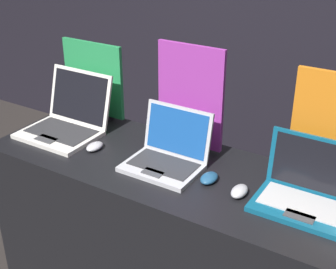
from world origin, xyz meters
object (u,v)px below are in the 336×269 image
(mouse_front, at_px, (95,146))
(promo_stand_front, at_px, (94,82))
(laptop_front, at_px, (67,120))
(mouse_middle, at_px, (209,178))
(mouse_back, at_px, (239,191))
(laptop_back, at_px, (310,192))
(laptop_middle, at_px, (167,153))
(promo_stand_back, at_px, (328,135))
(promo_stand_middle, at_px, (189,101))

(mouse_front, bearing_deg, promo_stand_front, 128.50)
(laptop_front, distance_m, mouse_middle, 0.82)
(mouse_back, bearing_deg, laptop_back, 16.80)
(mouse_front, distance_m, laptop_back, 0.98)
(laptop_front, bearing_deg, laptop_middle, -2.28)
(mouse_front, height_order, laptop_middle, laptop_middle)
(mouse_front, bearing_deg, mouse_middle, 2.77)
(promo_stand_back, bearing_deg, promo_stand_middle, 177.91)
(promo_stand_middle, distance_m, promo_stand_back, 0.62)
(laptop_back, bearing_deg, promo_stand_middle, 164.51)
(laptop_front, xyz_separation_m, laptop_back, (1.21, -0.00, -0.01))
(promo_stand_front, xyz_separation_m, mouse_back, (0.96, -0.30, -0.17))
(laptop_front, xyz_separation_m, promo_stand_front, (-0.00, 0.22, 0.13))
(mouse_middle, height_order, mouse_back, mouse_back)
(laptop_front, bearing_deg, promo_stand_front, 90.00)
(laptop_middle, height_order, mouse_middle, laptop_middle)
(promo_stand_front, bearing_deg, mouse_middle, -18.35)
(laptop_middle, height_order, promo_stand_back, promo_stand_back)
(laptop_front, relative_size, mouse_back, 3.77)
(laptop_front, height_order, mouse_middle, laptop_front)
(laptop_front, height_order, laptop_middle, laptop_front)
(promo_stand_front, height_order, mouse_back, promo_stand_front)
(mouse_front, bearing_deg, laptop_back, 4.38)
(mouse_front, height_order, promo_stand_back, promo_stand_back)
(mouse_front, bearing_deg, promo_stand_back, 12.89)
(laptop_middle, xyz_separation_m, promo_stand_middle, (0.00, 0.19, 0.18))
(laptop_back, relative_size, promo_stand_back, 0.80)
(mouse_middle, distance_m, promo_stand_back, 0.49)
(laptop_middle, distance_m, mouse_middle, 0.23)
(mouse_front, distance_m, mouse_middle, 0.58)
(laptop_front, height_order, mouse_back, laptop_front)
(laptop_front, relative_size, laptop_middle, 1.15)
(laptop_middle, xyz_separation_m, laptop_back, (0.62, 0.02, 0.00))
(promo_stand_front, distance_m, mouse_middle, 0.88)
(promo_stand_back, bearing_deg, mouse_middle, -153.81)
(promo_stand_front, distance_m, laptop_middle, 0.66)
(mouse_back, bearing_deg, laptop_middle, 171.18)
(laptop_front, bearing_deg, mouse_back, -4.79)
(promo_stand_front, xyz_separation_m, promo_stand_back, (1.21, -0.08, 0.04))
(promo_stand_front, relative_size, promo_stand_back, 0.84)
(mouse_front, height_order, laptop_back, laptop_back)
(laptop_middle, distance_m, promo_stand_middle, 0.26)
(promo_stand_front, bearing_deg, promo_stand_middle, -5.07)
(laptop_front, relative_size, mouse_middle, 3.77)
(mouse_front, distance_m, promo_stand_middle, 0.49)
(mouse_front, distance_m, mouse_back, 0.73)
(mouse_back, bearing_deg, promo_stand_front, 162.72)
(laptop_front, xyz_separation_m, laptop_middle, (0.60, -0.02, -0.01))
(promo_stand_front, relative_size, mouse_middle, 4.12)
(promo_stand_middle, height_order, promo_stand_back, promo_stand_middle)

